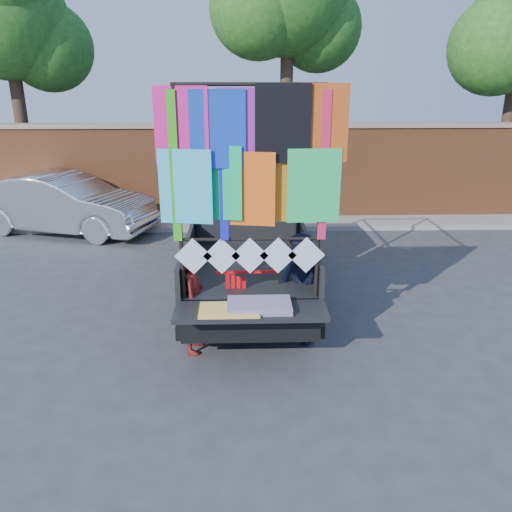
{
  "coord_description": "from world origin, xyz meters",
  "views": [
    {
      "loc": [
        -0.34,
        -6.58,
        3.57
      ],
      "look_at": [
        -0.12,
        0.04,
        1.29
      ],
      "focal_mm": 35.0,
      "sensor_mm": 36.0,
      "label": 1
    }
  ],
  "objects_px": {
    "sedan": "(64,204)",
    "man": "(301,289)",
    "pickup_truck": "(247,236)",
    "woman": "(193,301)"
  },
  "relations": [
    {
      "from": "sedan",
      "to": "man",
      "type": "height_order",
      "value": "man"
    },
    {
      "from": "pickup_truck",
      "to": "man",
      "type": "height_order",
      "value": "pickup_truck"
    },
    {
      "from": "sedan",
      "to": "woman",
      "type": "xyz_separation_m",
      "value": [
        3.75,
        -6.08,
        0.0
      ]
    },
    {
      "from": "woman",
      "to": "man",
      "type": "height_order",
      "value": "man"
    },
    {
      "from": "pickup_truck",
      "to": "man",
      "type": "relative_size",
      "value": 3.55
    },
    {
      "from": "sedan",
      "to": "man",
      "type": "distance_m",
      "value": 7.86
    },
    {
      "from": "sedan",
      "to": "man",
      "type": "xyz_separation_m",
      "value": [
        5.26,
        -5.85,
        0.06
      ]
    },
    {
      "from": "sedan",
      "to": "woman",
      "type": "bearing_deg",
      "value": -131.28
    },
    {
      "from": "pickup_truck",
      "to": "woman",
      "type": "distance_m",
      "value": 2.71
    },
    {
      "from": "woman",
      "to": "man",
      "type": "distance_m",
      "value": 1.53
    }
  ]
}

